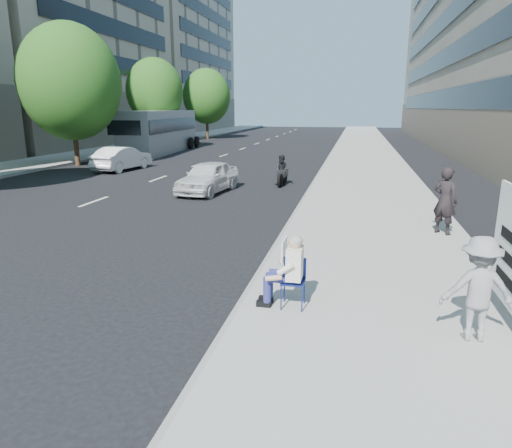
% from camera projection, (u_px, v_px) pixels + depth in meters
% --- Properties ---
extents(ground, '(160.00, 160.00, 0.00)m').
position_uv_depth(ground, '(171.00, 297.00, 8.78)').
color(ground, black).
rests_on(ground, ground).
extents(near_sidewalk, '(5.00, 120.00, 0.15)m').
position_uv_depth(near_sidewalk, '(366.00, 168.00, 26.87)').
color(near_sidewalk, '#9D9A93').
rests_on(near_sidewalk, ground).
extents(far_sidewalk, '(4.50, 120.00, 0.15)m').
position_uv_depth(far_sidewalk, '(55.00, 160.00, 31.15)').
color(far_sidewalk, '#9D9A93').
rests_on(far_sidewalk, ground).
extents(far_bldg_north, '(22.00, 28.00, 28.00)m').
position_uv_depth(far_bldg_north, '(141.00, 37.00, 70.18)').
color(far_bldg_north, tan).
rests_on(far_bldg_north, ground).
extents(tree_far_c, '(6.00, 6.00, 8.47)m').
position_uv_depth(tree_far_c, '(70.00, 82.00, 27.40)').
color(tree_far_c, '#382616').
rests_on(tree_far_c, ground).
extents(tree_far_d, '(4.80, 4.80, 7.65)m').
position_uv_depth(tree_far_d, '(155.00, 91.00, 38.79)').
color(tree_far_d, '#382616').
rests_on(tree_far_d, ground).
extents(tree_far_e, '(5.40, 5.40, 7.89)m').
position_uv_depth(tree_far_e, '(207.00, 96.00, 52.07)').
color(tree_far_e, '#382616').
rests_on(tree_far_e, ground).
extents(seated_protester, '(0.83, 1.12, 1.31)m').
position_uv_depth(seated_protester, '(287.00, 267.00, 7.90)').
color(seated_protester, navy).
rests_on(seated_protester, near_sidewalk).
extents(jogger, '(1.08, 0.67, 1.61)m').
position_uv_depth(jogger, '(478.00, 289.00, 6.73)').
color(jogger, gray).
rests_on(jogger, near_sidewalk).
extents(pedestrian_woman, '(0.81, 0.77, 1.86)m').
position_uv_depth(pedestrian_woman, '(445.00, 201.00, 12.45)').
color(pedestrian_woman, black).
rests_on(pedestrian_woman, near_sidewalk).
extents(white_sedan_near, '(2.09, 4.09, 1.33)m').
position_uv_depth(white_sedan_near, '(208.00, 177.00, 19.48)').
color(white_sedan_near, silver).
rests_on(white_sedan_near, ground).
extents(white_sedan_mid, '(1.97, 4.29, 1.37)m').
position_uv_depth(white_sedan_mid, '(122.00, 158.00, 26.41)').
color(white_sedan_mid, white).
rests_on(white_sedan_mid, ground).
extents(motorcycle, '(0.74, 2.05, 1.42)m').
position_uv_depth(motorcycle, '(282.00, 172.00, 21.25)').
color(motorcycle, black).
rests_on(motorcycle, ground).
extents(bus, '(3.48, 12.22, 3.30)m').
position_uv_depth(bus, '(161.00, 132.00, 36.83)').
color(bus, gray).
rests_on(bus, ground).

